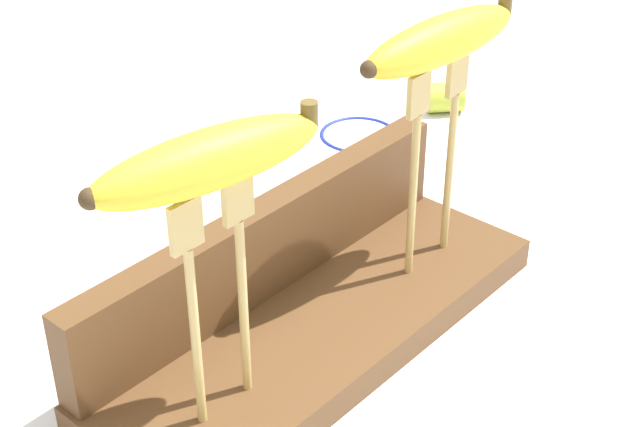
{
  "coord_description": "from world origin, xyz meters",
  "views": [
    {
      "loc": [
        -0.48,
        -0.42,
        0.53
      ],
      "look_at": [
        0.0,
        0.0,
        0.13
      ],
      "focal_mm": 54.16,
      "sensor_mm": 36.0,
      "label": 1
    }
  ],
  "objects_px": {
    "fork_stand_left": "(217,282)",
    "banana_chunk_near": "(446,97)",
    "banana_raised_left": "(209,160)",
    "wire_coil": "(359,133)",
    "fork_stand_right": "(434,148)",
    "banana_raised_right": "(441,40)"
  },
  "relations": [
    {
      "from": "fork_stand_left",
      "to": "banana_raised_right",
      "type": "distance_m",
      "value": 0.27
    },
    {
      "from": "fork_stand_right",
      "to": "banana_raised_right",
      "type": "height_order",
      "value": "banana_raised_right"
    },
    {
      "from": "banana_raised_left",
      "to": "wire_coil",
      "type": "height_order",
      "value": "banana_raised_left"
    },
    {
      "from": "banana_raised_right",
      "to": "wire_coil",
      "type": "xyz_separation_m",
      "value": [
        0.19,
        0.24,
        -0.24
      ]
    },
    {
      "from": "wire_coil",
      "to": "banana_raised_right",
      "type": "bearing_deg",
      "value": -129.03
    },
    {
      "from": "fork_stand_right",
      "to": "banana_chunk_near",
      "type": "height_order",
      "value": "fork_stand_right"
    },
    {
      "from": "banana_raised_right",
      "to": "banana_chunk_near",
      "type": "bearing_deg",
      "value": 32.22
    },
    {
      "from": "banana_raised_right",
      "to": "banana_chunk_near",
      "type": "relative_size",
      "value": 3.15
    },
    {
      "from": "banana_raised_right",
      "to": "wire_coil",
      "type": "distance_m",
      "value": 0.39
    },
    {
      "from": "fork_stand_right",
      "to": "banana_raised_left",
      "type": "xyz_separation_m",
      "value": [
        -0.25,
        0.0,
        0.09
      ]
    },
    {
      "from": "banana_raised_left",
      "to": "banana_raised_right",
      "type": "bearing_deg",
      "value": -0.0
    },
    {
      "from": "fork_stand_right",
      "to": "fork_stand_left",
      "type": "bearing_deg",
      "value": 180.0
    },
    {
      "from": "fork_stand_left",
      "to": "banana_chunk_near",
      "type": "bearing_deg",
      "value": 19.23
    },
    {
      "from": "fork_stand_left",
      "to": "fork_stand_right",
      "type": "distance_m",
      "value": 0.25
    },
    {
      "from": "fork_stand_left",
      "to": "fork_stand_right",
      "type": "relative_size",
      "value": 0.98
    },
    {
      "from": "banana_chunk_near",
      "to": "wire_coil",
      "type": "relative_size",
      "value": 0.61
    },
    {
      "from": "banana_chunk_near",
      "to": "fork_stand_right",
      "type": "bearing_deg",
      "value": -147.78
    },
    {
      "from": "fork_stand_right",
      "to": "wire_coil",
      "type": "height_order",
      "value": "fork_stand_right"
    },
    {
      "from": "fork_stand_right",
      "to": "banana_raised_left",
      "type": "distance_m",
      "value": 0.27
    },
    {
      "from": "banana_chunk_near",
      "to": "banana_raised_left",
      "type": "bearing_deg",
      "value": -160.78
    },
    {
      "from": "banana_raised_left",
      "to": "banana_raised_right",
      "type": "distance_m",
      "value": 0.25
    },
    {
      "from": "fork_stand_right",
      "to": "wire_coil",
      "type": "relative_size",
      "value": 2.05
    }
  ]
}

